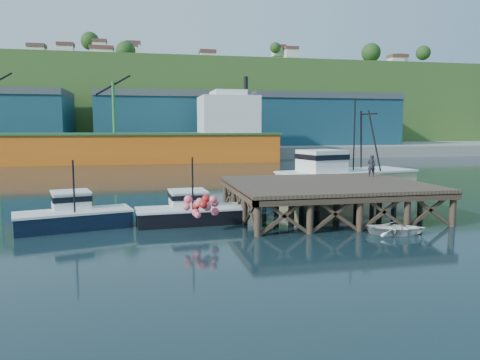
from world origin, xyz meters
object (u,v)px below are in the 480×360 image
object	(u,v)px
trawler	(344,175)
dinghy	(396,228)
boat_navy	(73,214)
dockworker	(371,166)
boat_black	(190,210)

from	to	relation	value
trawler	dinghy	distance (m)	14.60
boat_navy	dockworker	xyz separation A→B (m)	(19.77, 3.21, 2.11)
trawler	dockworker	distance (m)	5.88
boat_black	dinghy	size ratio (longest dim) A/B	2.16
trawler	dockworker	size ratio (longest dim) A/B	8.07
boat_black	dockworker	xyz separation A→B (m)	(13.18, 3.06, 2.17)
boat_navy	dockworker	size ratio (longest dim) A/B	4.27
boat_navy	trawler	distance (m)	22.23
boat_navy	boat_black	size ratio (longest dim) A/B	1.01
boat_black	dockworker	bearing A→B (deg)	9.29
boat_navy	trawler	size ratio (longest dim) A/B	0.53
boat_navy	boat_black	bearing A→B (deg)	-12.74
boat_black	dinghy	world-z (taller)	boat_black
dockworker	trawler	bearing A→B (deg)	-81.41
boat_navy	boat_black	world-z (taller)	boat_black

